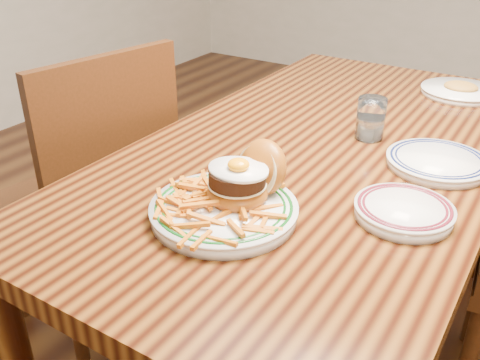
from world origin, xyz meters
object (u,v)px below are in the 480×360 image
Objects in this scene: chair_left at (95,193)px; main_plate at (231,198)px; table at (324,174)px; side_plate at (404,210)px.

main_plate is at bearing -8.14° from chair_left.
table is 0.44m from main_plate.
chair_left is at bearing 176.53° from main_plate.
table is 0.39m from side_plate.
table is 1.67× the size of chair_left.
chair_left is 0.72m from main_plate.
main_plate is 0.34m from side_plate.
side_plate is at bearing 7.87° from chair_left.
main_plate reaches higher than table.
chair_left is at bearing -167.38° from side_plate.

